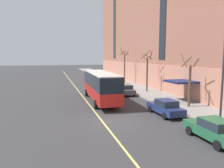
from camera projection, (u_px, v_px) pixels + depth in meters
ground_plane at (110, 121)px, 19.44m from camera, size 260.00×260.00×0.00m
sidewalk at (185, 106)px, 24.85m from camera, size 5.39×160.00×0.15m
city_bus at (100, 85)px, 27.56m from camera, size 3.02×12.29×3.73m
parked_car_navy_0 at (165, 107)px, 21.32m from camera, size 2.03×4.56×1.56m
parked_car_darkgray_2 at (126, 90)px, 32.53m from camera, size 1.94×4.33×1.56m
parked_car_navy_4 at (99, 78)px, 51.16m from camera, size 1.98×4.36×1.56m
parked_car_champagne_5 at (109, 82)px, 42.87m from camera, size 2.09×4.47×1.56m
parked_car_green_6 at (214, 130)px, 14.78m from camera, size 2.02×4.54×1.56m
street_tree_mid_block at (189, 81)px, 24.15m from camera, size 1.80×1.76×5.95m
street_tree_far_uptown at (147, 71)px, 34.83m from camera, size 1.72×1.68×6.61m
street_tree_far_downtown at (124, 66)px, 45.50m from camera, size 1.55×1.79×7.52m
fire_hydrant at (122, 85)px, 39.94m from camera, size 0.42×0.24×0.72m
lane_centerline at (96, 113)px, 22.12m from camera, size 0.16×140.00×0.01m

